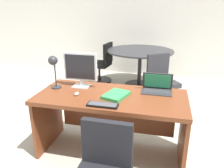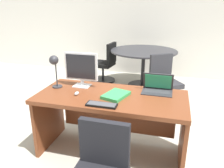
{
  "view_description": "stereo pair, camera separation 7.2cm",
  "coord_description": "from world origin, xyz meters",
  "px_view_note": "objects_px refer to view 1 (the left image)",
  "views": [
    {
      "loc": [
        0.55,
        -2.25,
        1.72
      ],
      "look_at": [
        0.0,
        0.04,
        0.88
      ],
      "focal_mm": 36.01,
      "sensor_mm": 36.0,
      "label": 1
    },
    {
      "loc": [
        0.63,
        -2.23,
        1.72
      ],
      "look_at": [
        0.0,
        0.04,
        0.88
      ],
      "focal_mm": 36.01,
      "sensor_mm": 36.0,
      "label": 2
    }
  ],
  "objects_px": {
    "monitor": "(80,68)",
    "desk_lamp": "(53,65)",
    "book": "(116,95)",
    "mouse": "(77,94)",
    "keyboard": "(103,105)",
    "meeting_chair_near": "(102,66)",
    "meeting_chair_far": "(161,84)",
    "desk": "(112,110)",
    "meeting_table": "(140,59)",
    "laptop": "(157,86)"
  },
  "relations": [
    {
      "from": "desk",
      "to": "meeting_table",
      "type": "height_order",
      "value": "meeting_table"
    },
    {
      "from": "laptop",
      "to": "mouse",
      "type": "distance_m",
      "value": 0.93
    },
    {
      "from": "desk",
      "to": "laptop",
      "type": "height_order",
      "value": "laptop"
    },
    {
      "from": "monitor",
      "to": "mouse",
      "type": "xyz_separation_m",
      "value": [
        0.05,
        -0.27,
        -0.22
      ]
    },
    {
      "from": "laptop",
      "to": "desk_lamp",
      "type": "xyz_separation_m",
      "value": [
        -1.19,
        -0.21,
        0.23
      ]
    },
    {
      "from": "keyboard",
      "to": "book",
      "type": "relative_size",
      "value": 0.88
    },
    {
      "from": "desk",
      "to": "meeting_chair_near",
      "type": "xyz_separation_m",
      "value": [
        -0.85,
        2.5,
        -0.19
      ]
    },
    {
      "from": "book",
      "to": "laptop",
      "type": "bearing_deg",
      "value": 33.48
    },
    {
      "from": "meeting_table",
      "to": "monitor",
      "type": "bearing_deg",
      "value": -101.43
    },
    {
      "from": "keyboard",
      "to": "meeting_table",
      "type": "height_order",
      "value": "meeting_table"
    },
    {
      "from": "desk_lamp",
      "to": "book",
      "type": "xyz_separation_m",
      "value": [
        0.77,
        -0.08,
        -0.28
      ]
    },
    {
      "from": "mouse",
      "to": "meeting_table",
      "type": "distance_m",
      "value": 2.57
    },
    {
      "from": "keyboard",
      "to": "desk_lamp",
      "type": "xyz_separation_m",
      "value": [
        -0.69,
        0.34,
        0.28
      ]
    },
    {
      "from": "laptop",
      "to": "meeting_chair_far",
      "type": "xyz_separation_m",
      "value": [
        0.03,
        1.44,
        -0.48
      ]
    },
    {
      "from": "book",
      "to": "meeting_chair_far",
      "type": "distance_m",
      "value": 1.84
    },
    {
      "from": "desk",
      "to": "meeting_chair_far",
      "type": "height_order",
      "value": "meeting_chair_far"
    },
    {
      "from": "keyboard",
      "to": "desk_lamp",
      "type": "bearing_deg",
      "value": 153.6
    },
    {
      "from": "monitor",
      "to": "mouse",
      "type": "relative_size",
      "value": 5.33
    },
    {
      "from": "laptop",
      "to": "keyboard",
      "type": "height_order",
      "value": "laptop"
    },
    {
      "from": "desk_lamp",
      "to": "mouse",
      "type": "bearing_deg",
      "value": -23.24
    },
    {
      "from": "meeting_chair_near",
      "to": "meeting_table",
      "type": "bearing_deg",
      "value": -6.83
    },
    {
      "from": "monitor",
      "to": "desk_lamp",
      "type": "height_order",
      "value": "monitor"
    },
    {
      "from": "book",
      "to": "mouse",
      "type": "bearing_deg",
      "value": -171.52
    },
    {
      "from": "keyboard",
      "to": "mouse",
      "type": "xyz_separation_m",
      "value": [
        -0.36,
        0.2,
        0.01
      ]
    },
    {
      "from": "desk",
      "to": "laptop",
      "type": "xyz_separation_m",
      "value": [
        0.49,
        0.21,
        0.27
      ]
    },
    {
      "from": "desk",
      "to": "desk_lamp",
      "type": "relative_size",
      "value": 4.15
    },
    {
      "from": "desk",
      "to": "book",
      "type": "height_order",
      "value": "book"
    },
    {
      "from": "desk_lamp",
      "to": "meeting_table",
      "type": "bearing_deg",
      "value": 72.85
    },
    {
      "from": "keyboard",
      "to": "meeting_chair_far",
      "type": "relative_size",
      "value": 0.36
    },
    {
      "from": "monitor",
      "to": "laptop",
      "type": "relative_size",
      "value": 1.23
    },
    {
      "from": "keyboard",
      "to": "meeting_chair_near",
      "type": "relative_size",
      "value": 0.35
    },
    {
      "from": "desk",
      "to": "mouse",
      "type": "relative_size",
      "value": 21.14
    },
    {
      "from": "keyboard",
      "to": "meeting_chair_near",
      "type": "distance_m",
      "value": 2.98
    },
    {
      "from": "desk_lamp",
      "to": "book",
      "type": "distance_m",
      "value": 0.82
    },
    {
      "from": "desk_lamp",
      "to": "desk",
      "type": "bearing_deg",
      "value": -0.65
    },
    {
      "from": "desk_lamp",
      "to": "meeting_table",
      "type": "relative_size",
      "value": 0.29
    },
    {
      "from": "monitor",
      "to": "laptop",
      "type": "height_order",
      "value": "monitor"
    },
    {
      "from": "mouse",
      "to": "book",
      "type": "relative_size",
      "value": 0.22
    },
    {
      "from": "desk_lamp",
      "to": "meeting_table",
      "type": "distance_m",
      "value": 2.54
    },
    {
      "from": "laptop",
      "to": "desk",
      "type": "bearing_deg",
      "value": -156.36
    },
    {
      "from": "meeting_table",
      "to": "meeting_chair_far",
      "type": "relative_size",
      "value": 1.6
    },
    {
      "from": "monitor",
      "to": "meeting_chair_far",
      "type": "xyz_separation_m",
      "value": [
        0.95,
        1.51,
        -0.65
      ]
    },
    {
      "from": "book",
      "to": "monitor",
      "type": "bearing_deg",
      "value": 156.78
    },
    {
      "from": "keyboard",
      "to": "meeting_chair_far",
      "type": "distance_m",
      "value": 2.1
    },
    {
      "from": "meeting_chair_near",
      "to": "monitor",
      "type": "bearing_deg",
      "value": -79.78
    },
    {
      "from": "desk",
      "to": "meeting_chair_far",
      "type": "distance_m",
      "value": 1.75
    },
    {
      "from": "monitor",
      "to": "meeting_chair_near",
      "type": "height_order",
      "value": "monitor"
    },
    {
      "from": "desk",
      "to": "keyboard",
      "type": "distance_m",
      "value": 0.4
    },
    {
      "from": "meeting_chair_near",
      "to": "meeting_chair_far",
      "type": "distance_m",
      "value": 1.61
    },
    {
      "from": "monitor",
      "to": "book",
      "type": "relative_size",
      "value": 1.18
    }
  ]
}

